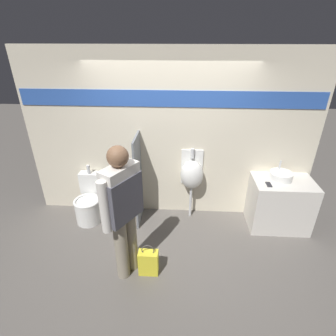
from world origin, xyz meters
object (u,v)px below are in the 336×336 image
at_px(sink_basin, 281,176).
at_px(toilet, 89,204).
at_px(person_in_vest, 122,206).
at_px(cell_phone, 269,184).
at_px(shopping_bag, 148,262).
at_px(urinal_near_counter, 192,174).

xyz_separation_m(sink_basin, toilet, (-3.05, -0.08, -0.59)).
xyz_separation_m(sink_basin, person_in_vest, (-2.19, -1.14, 0.16)).
distance_m(cell_phone, shopping_bag, 2.06).
bearing_deg(toilet, urinal_near_counter, 6.40).
height_order(cell_phone, toilet, toilet).
relative_size(urinal_near_counter, toilet, 1.34).
height_order(sink_basin, person_in_vest, person_in_vest).
xyz_separation_m(urinal_near_counter, toilet, (-1.70, -0.19, -0.51)).
distance_m(cell_phone, person_in_vest, 2.20).
height_order(cell_phone, urinal_near_counter, urinal_near_counter).
bearing_deg(shopping_bag, toilet, 136.42).
distance_m(toilet, person_in_vest, 1.56).
relative_size(person_in_vest, shopping_bag, 3.78).
bearing_deg(urinal_near_counter, shopping_bag, -113.85).
height_order(sink_basin, urinal_near_counter, urinal_near_counter).
distance_m(sink_basin, toilet, 3.11).
relative_size(sink_basin, shopping_bag, 0.72).
bearing_deg(person_in_vest, sink_basin, -31.25).
relative_size(cell_phone, person_in_vest, 0.08).
height_order(person_in_vest, shopping_bag, person_in_vest).
bearing_deg(person_in_vest, cell_phone, -32.76).
bearing_deg(urinal_near_counter, toilet, -173.60).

